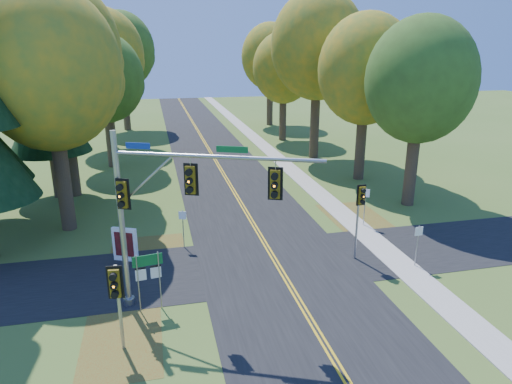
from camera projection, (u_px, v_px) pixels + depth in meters
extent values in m
plane|color=#416021|center=(287.00, 281.00, 21.88)|extent=(160.00, 160.00, 0.00)
cube|color=black|center=(287.00, 281.00, 21.88)|extent=(8.00, 160.00, 0.02)
cube|color=black|center=(276.00, 262.00, 23.74)|extent=(60.00, 6.00, 0.02)
cube|color=gold|center=(285.00, 281.00, 21.86)|extent=(0.10, 160.00, 0.01)
cube|color=gold|center=(289.00, 280.00, 21.90)|extent=(0.10, 160.00, 0.01)
cube|color=#9E998E|center=(404.00, 267.00, 23.19)|extent=(1.60, 160.00, 0.06)
cube|color=brown|center=(148.00, 258.00, 24.21)|extent=(4.00, 6.00, 0.00)
cube|color=brown|center=(363.00, 223.00, 28.89)|extent=(3.50, 8.00, 0.00)
cube|color=brown|center=(122.00, 340.00, 17.51)|extent=(3.00, 5.00, 0.00)
cylinder|color=#38281C|center=(63.00, 176.00, 27.09)|extent=(0.86, 0.86, 6.75)
ellipsoid|color=#B88518|center=(48.00, 69.00, 25.18)|extent=(8.00, 8.00, 9.20)
sphere|color=#B88518|center=(83.00, 81.00, 26.88)|extent=(4.80, 4.80, 4.80)
sphere|color=#B88518|center=(14.00, 54.00, 23.90)|extent=(4.40, 4.40, 4.40)
cylinder|color=#38281C|center=(412.00, 163.00, 31.46)|extent=(0.83, 0.83, 6.08)
ellipsoid|color=#3B6920|center=(421.00, 80.00, 29.74)|extent=(7.20, 7.20, 8.28)
sphere|color=#3B6920|center=(430.00, 89.00, 31.27)|extent=(4.32, 4.32, 4.32)
sphere|color=#3B6920|center=(410.00, 70.00, 28.58)|extent=(3.96, 3.96, 3.96)
cylinder|color=#38281C|center=(69.00, 147.00, 33.25)|extent=(0.89, 0.89, 7.42)
ellipsoid|color=#B88518|center=(57.00, 50.00, 31.18)|extent=(8.60, 8.60, 9.89)
sphere|color=#B88518|center=(87.00, 62.00, 33.01)|extent=(5.16, 5.16, 5.16)
sphere|color=#B88518|center=(28.00, 37.00, 29.80)|extent=(4.73, 4.73, 4.73)
cylinder|color=#38281C|center=(361.00, 142.00, 37.60)|extent=(0.84, 0.84, 6.30)
ellipsoid|color=#B88518|center=(366.00, 69.00, 35.80)|extent=(7.60, 7.60, 8.74)
sphere|color=#B88518|center=(376.00, 78.00, 37.42)|extent=(4.56, 4.56, 4.56)
sphere|color=#B88518|center=(355.00, 60.00, 34.58)|extent=(4.18, 4.18, 4.18)
cylinder|color=#38281C|center=(110.00, 136.00, 41.60)|extent=(0.81, 0.81, 5.62)
ellipsoid|color=#3B6920|center=(105.00, 78.00, 40.00)|extent=(6.80, 6.80, 7.82)
sphere|color=#3B6920|center=(122.00, 85.00, 41.44)|extent=(4.08, 4.08, 4.08)
sphere|color=#3B6920|center=(88.00, 71.00, 38.91)|extent=(3.74, 3.74, 3.74)
cylinder|color=#38281C|center=(315.00, 119.00, 44.67)|extent=(0.90, 0.90, 7.65)
ellipsoid|color=#B88518|center=(318.00, 45.00, 42.54)|extent=(8.80, 8.80, 10.12)
sphere|color=#B88518|center=(330.00, 55.00, 44.40)|extent=(5.28, 5.28, 5.28)
sphere|color=#B88518|center=(305.00, 35.00, 41.12)|extent=(4.84, 4.84, 4.84)
cylinder|color=#38281C|center=(110.00, 115.00, 49.33)|extent=(0.87, 0.87, 6.98)
ellipsoid|color=#B88518|center=(104.00, 54.00, 47.37)|extent=(8.20, 8.20, 9.43)
sphere|color=#B88518|center=(121.00, 62.00, 49.11)|extent=(4.92, 4.92, 4.92)
sphere|color=#B88518|center=(87.00, 46.00, 46.05)|extent=(4.51, 4.51, 4.51)
cylinder|color=#38281C|center=(283.00, 115.00, 53.35)|extent=(0.82, 0.82, 5.85)
ellipsoid|color=#B88518|center=(284.00, 68.00, 51.69)|extent=(7.00, 7.00, 8.05)
sphere|color=#B88518|center=(293.00, 73.00, 53.17)|extent=(4.20, 4.20, 4.20)
sphere|color=#B88518|center=(275.00, 62.00, 50.56)|extent=(3.85, 3.85, 3.85)
cylinder|color=#38281C|center=(126.00, 102.00, 59.66)|extent=(0.88, 0.88, 7.20)
ellipsoid|color=#3B6920|center=(121.00, 50.00, 57.64)|extent=(8.40, 8.40, 9.66)
sphere|color=#3B6920|center=(135.00, 57.00, 59.42)|extent=(5.04, 5.04, 5.04)
sphere|color=#3B6920|center=(108.00, 43.00, 56.29)|extent=(4.62, 4.62, 4.62)
cylinder|color=#38281C|center=(270.00, 101.00, 63.42)|extent=(0.85, 0.85, 6.53)
ellipsoid|color=#B88518|center=(270.00, 57.00, 61.57)|extent=(7.80, 7.80, 8.97)
sphere|color=#B88518|center=(279.00, 62.00, 63.23)|extent=(4.68, 4.68, 4.68)
sphere|color=#B88518|center=(262.00, 51.00, 60.32)|extent=(4.29, 4.29, 4.29)
cylinder|color=#38281C|center=(55.00, 175.00, 33.43)|extent=(0.50, 0.50, 3.42)
cone|color=black|center=(47.00, 114.00, 32.06)|extent=(5.60, 5.60, 5.45)
cone|color=black|center=(38.00, 56.00, 30.86)|extent=(4.57, 4.57, 5.45)
cylinder|color=gray|center=(122.00, 223.00, 18.74)|extent=(0.24, 0.24, 7.67)
cylinder|color=gray|center=(129.00, 301.00, 19.87)|extent=(0.48, 0.48, 0.33)
cylinder|color=gray|center=(217.00, 157.00, 17.16)|extent=(7.64, 3.32, 0.15)
cylinder|color=gray|center=(146.00, 181.00, 17.97)|extent=(2.32, 1.05, 2.26)
cylinder|color=gray|center=(190.00, 161.00, 17.39)|extent=(0.04, 0.04, 0.39)
cube|color=#72590C|center=(191.00, 179.00, 17.62)|extent=(0.47, 0.45, 1.10)
cube|color=black|center=(191.00, 179.00, 17.62)|extent=(0.54, 0.25, 1.29)
sphere|color=orange|center=(189.00, 181.00, 17.39)|extent=(0.20, 0.20, 0.20)
cylinder|color=black|center=(189.00, 172.00, 17.28)|extent=(0.31, 0.26, 0.26)
cylinder|color=black|center=(189.00, 181.00, 17.39)|extent=(0.31, 0.26, 0.26)
cylinder|color=black|center=(190.00, 190.00, 17.49)|extent=(0.31, 0.26, 0.26)
cylinder|color=gray|center=(276.00, 164.00, 16.86)|extent=(0.04, 0.04, 0.39)
cube|color=#72590C|center=(275.00, 184.00, 17.09)|extent=(0.47, 0.45, 1.10)
cube|color=black|center=(275.00, 184.00, 17.09)|extent=(0.54, 0.25, 1.29)
sphere|color=orange|center=(274.00, 186.00, 16.85)|extent=(0.20, 0.20, 0.20)
cylinder|color=black|center=(275.00, 176.00, 16.74)|extent=(0.31, 0.26, 0.26)
cylinder|color=black|center=(274.00, 186.00, 16.85)|extent=(0.31, 0.26, 0.26)
cylinder|color=black|center=(274.00, 195.00, 16.96)|extent=(0.31, 0.26, 0.26)
cube|color=#72590C|center=(123.00, 194.00, 18.14)|extent=(0.47, 0.45, 1.10)
cube|color=black|center=(123.00, 194.00, 18.14)|extent=(0.54, 0.25, 1.29)
sphere|color=orange|center=(120.00, 196.00, 17.90)|extent=(0.20, 0.20, 0.20)
cylinder|color=black|center=(120.00, 188.00, 17.79)|extent=(0.31, 0.26, 0.26)
cylinder|color=black|center=(120.00, 196.00, 17.90)|extent=(0.31, 0.26, 0.26)
cylinder|color=black|center=(121.00, 204.00, 18.01)|extent=(0.31, 0.26, 0.26)
cube|color=navy|center=(138.00, 146.00, 17.57)|extent=(0.93, 0.42, 0.24)
cube|color=#0C5926|center=(232.00, 149.00, 16.97)|extent=(1.13, 0.51, 0.24)
cylinder|color=#9A9CA2|center=(357.00, 223.00, 23.59)|extent=(0.11, 0.11, 4.07)
cube|color=#72590C|center=(361.00, 195.00, 22.92)|extent=(0.32, 0.29, 0.92)
cube|color=black|center=(361.00, 195.00, 22.92)|extent=(0.48, 0.04, 1.09)
sphere|color=orange|center=(363.00, 196.00, 22.72)|extent=(0.17, 0.17, 0.17)
cylinder|color=black|center=(363.00, 191.00, 22.63)|extent=(0.23, 0.15, 0.22)
cylinder|color=black|center=(363.00, 196.00, 22.72)|extent=(0.23, 0.15, 0.22)
cylinder|color=black|center=(363.00, 202.00, 22.81)|extent=(0.23, 0.15, 0.22)
cylinder|color=#9B9DA4|center=(120.00, 308.00, 16.53)|extent=(0.13, 0.13, 3.43)
cube|color=#72590C|center=(115.00, 282.00, 15.95)|extent=(0.40, 0.36, 1.07)
cube|color=black|center=(115.00, 282.00, 15.95)|extent=(0.56, 0.10, 1.26)
sphere|color=orange|center=(114.00, 286.00, 15.71)|extent=(0.19, 0.19, 0.19)
cylinder|color=black|center=(113.00, 277.00, 15.61)|extent=(0.28, 0.20, 0.26)
cylinder|color=black|center=(114.00, 286.00, 15.71)|extent=(0.28, 0.20, 0.26)
cylinder|color=black|center=(115.00, 295.00, 15.82)|extent=(0.28, 0.20, 0.26)
cylinder|color=gray|center=(138.00, 284.00, 18.92)|extent=(0.05, 0.05, 2.65)
cylinder|color=gray|center=(160.00, 281.00, 19.22)|extent=(0.05, 0.05, 2.65)
cube|color=#0C5A26|center=(147.00, 260.00, 18.78)|extent=(1.23, 0.21, 0.49)
cube|color=silver|center=(147.00, 260.00, 18.78)|extent=(1.05, 0.15, 0.07)
cube|color=silver|center=(141.00, 275.00, 18.87)|extent=(0.44, 0.10, 0.49)
cube|color=black|center=(140.00, 269.00, 18.78)|extent=(0.44, 0.07, 0.09)
cube|color=silver|center=(156.00, 273.00, 19.08)|extent=(0.44, 0.10, 0.49)
cube|color=black|center=(155.00, 266.00, 18.99)|extent=(0.44, 0.07, 0.09)
cube|color=white|center=(125.00, 245.00, 23.67)|extent=(1.28, 0.73, 1.84)
cube|color=maroon|center=(124.00, 244.00, 23.56)|extent=(0.94, 0.45, 1.33)
cube|color=white|center=(117.00, 257.00, 24.01)|extent=(0.11, 0.11, 0.31)
cube|color=white|center=(135.00, 259.00, 23.81)|extent=(0.11, 0.11, 0.31)
cylinder|color=gray|center=(365.00, 207.00, 28.20)|extent=(0.06, 0.06, 2.48)
cube|color=white|center=(366.00, 193.00, 27.91)|extent=(0.45, 0.21, 0.51)
cylinder|color=gray|center=(417.00, 246.00, 22.98)|extent=(0.05, 0.05, 2.26)
cube|color=silver|center=(419.00, 231.00, 22.71)|extent=(0.43, 0.05, 0.46)
cylinder|color=gray|center=(183.00, 229.00, 25.17)|extent=(0.05, 0.05, 2.23)
cube|color=white|center=(182.00, 215.00, 24.90)|extent=(0.41, 0.17, 0.46)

